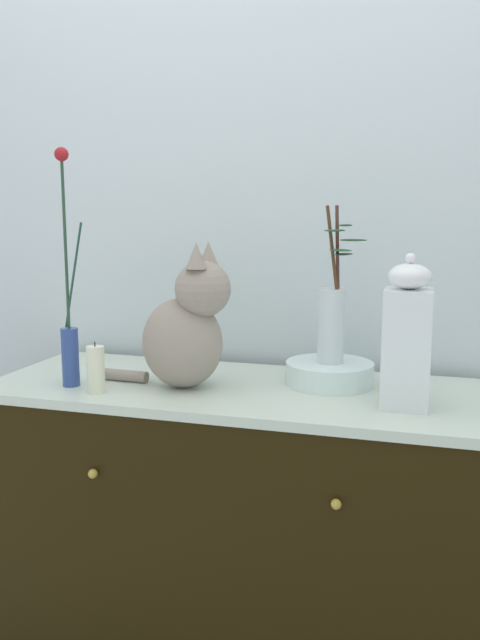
{
  "coord_description": "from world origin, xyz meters",
  "views": [
    {
      "loc": [
        0.47,
        -1.61,
        1.26
      ],
      "look_at": [
        0.0,
        0.0,
        0.99
      ],
      "focal_mm": 36.09,
      "sensor_mm": 36.0,
      "label": 1
    }
  ],
  "objects": [
    {
      "name": "vase_slim_green",
      "position": [
        -0.44,
        -0.13,
        0.97
      ],
      "size": [
        0.07,
        0.05,
        0.63
      ],
      "color": "#2E468B",
      "rests_on": "sideboard"
    },
    {
      "name": "sideboard",
      "position": [
        0.0,
        -0.0,
        0.4
      ],
      "size": [
        1.37,
        0.54,
        0.81
      ],
      "color": "black",
      "rests_on": "ground_plane"
    },
    {
      "name": "vase_glass_clear",
      "position": [
        0.23,
        0.08,
        0.99
      ],
      "size": [
        0.13,
        0.12,
        0.42
      ],
      "color": "silver",
      "rests_on": "bowl_porcelain"
    },
    {
      "name": "bowl_porcelain",
      "position": [
        0.23,
        0.08,
        0.84
      ],
      "size": [
        0.24,
        0.24,
        0.06
      ],
      "primitive_type": "cylinder",
      "color": "white",
      "rests_on": "sideboard"
    },
    {
      "name": "cat_sitting",
      "position": [
        -0.13,
        -0.05,
        0.97
      ],
      "size": [
        0.4,
        0.2,
        0.39
      ],
      "color": "gray",
      "rests_on": "sideboard"
    },
    {
      "name": "wall_back",
      "position": [
        0.0,
        0.34,
        1.3
      ],
      "size": [
        4.4,
        0.08,
        2.6
      ],
      "primitive_type": "cube",
      "color": "silver",
      "rests_on": "ground_plane"
    },
    {
      "name": "jar_lidded_porcelain",
      "position": [
        0.43,
        -0.07,
        0.98
      ],
      "size": [
        0.11,
        0.11,
        0.37
      ],
      "color": "white",
      "rests_on": "sideboard"
    },
    {
      "name": "candle_pillar",
      "position": [
        -0.34,
        -0.17,
        0.87
      ],
      "size": [
        0.05,
        0.05,
        0.13
      ],
      "color": "#E9E8C8",
      "rests_on": "sideboard"
    }
  ]
}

